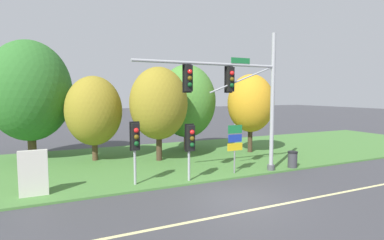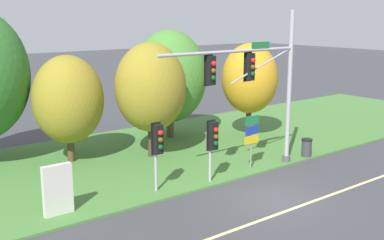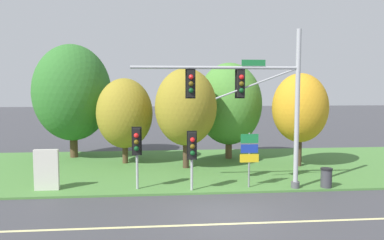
{
  "view_description": "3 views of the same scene",
  "coord_description": "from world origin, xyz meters",
  "px_view_note": "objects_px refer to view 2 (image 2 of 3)",
  "views": [
    {
      "loc": [
        -6.78,
        -10.05,
        4.3
      ],
      "look_at": [
        -0.63,
        3.37,
        3.01
      ],
      "focal_mm": 28.0,
      "sensor_mm": 36.0,
      "label": 1
    },
    {
      "loc": [
        -13.95,
        -12.54,
        7.3
      ],
      "look_at": [
        -0.91,
        4.34,
        2.62
      ],
      "focal_mm": 45.0,
      "sensor_mm": 36.0,
      "label": 2
    },
    {
      "loc": [
        -2.55,
        -13.98,
        4.88
      ],
      "look_at": [
        -0.98,
        2.93,
        3.37
      ],
      "focal_mm": 35.0,
      "sensor_mm": 36.0,
      "label": 3
    }
  ],
  "objects_px": {
    "tree_mid_verge": "(170,77)",
    "tree_left_of_mast": "(68,100)",
    "info_kiosk": "(58,190)",
    "tree_tall_centre": "(250,79)",
    "pedestrian_signal_further_along": "(158,143)",
    "route_sign_post": "(252,134)",
    "trash_bin": "(307,147)",
    "pedestrian_signal_near_kerb": "(213,139)",
    "tree_behind_signpost": "(151,88)",
    "traffic_signal_mast": "(259,79)"
  },
  "relations": [
    {
      "from": "pedestrian_signal_near_kerb",
      "to": "route_sign_post",
      "type": "relative_size",
      "value": 1.06
    },
    {
      "from": "route_sign_post",
      "to": "tree_mid_verge",
      "type": "bearing_deg",
      "value": 86.7
    },
    {
      "from": "route_sign_post",
      "to": "tree_tall_centre",
      "type": "xyz_separation_m",
      "value": [
        4.18,
        4.48,
        1.84
      ]
    },
    {
      "from": "traffic_signal_mast",
      "to": "route_sign_post",
      "type": "height_order",
      "value": "traffic_signal_mast"
    },
    {
      "from": "tree_behind_signpost",
      "to": "tree_tall_centre",
      "type": "bearing_deg",
      "value": -1.14
    },
    {
      "from": "route_sign_post",
      "to": "tree_mid_verge",
      "type": "xyz_separation_m",
      "value": [
        0.42,
        7.32,
        1.96
      ]
    },
    {
      "from": "tree_left_of_mast",
      "to": "tree_mid_verge",
      "type": "distance_m",
      "value": 6.87
    },
    {
      "from": "traffic_signal_mast",
      "to": "tree_mid_verge",
      "type": "bearing_deg",
      "value": 87.33
    },
    {
      "from": "traffic_signal_mast",
      "to": "tree_tall_centre",
      "type": "relative_size",
      "value": 1.41
    },
    {
      "from": "pedestrian_signal_further_along",
      "to": "tree_tall_centre",
      "type": "distance_m",
      "value": 10.54
    },
    {
      "from": "route_sign_post",
      "to": "tree_behind_signpost",
      "type": "distance_m",
      "value": 5.66
    },
    {
      "from": "route_sign_post",
      "to": "tree_tall_centre",
      "type": "relative_size",
      "value": 0.47
    },
    {
      "from": "route_sign_post",
      "to": "info_kiosk",
      "type": "height_order",
      "value": "route_sign_post"
    },
    {
      "from": "tree_tall_centre",
      "to": "info_kiosk",
      "type": "relative_size",
      "value": 2.95
    },
    {
      "from": "traffic_signal_mast",
      "to": "tree_tall_centre",
      "type": "xyz_separation_m",
      "value": [
        4.11,
        4.78,
        -0.83
      ]
    },
    {
      "from": "route_sign_post",
      "to": "tree_tall_centre",
      "type": "distance_m",
      "value": 6.39
    },
    {
      "from": "trash_bin",
      "to": "traffic_signal_mast",
      "type": "bearing_deg",
      "value": 179.37
    },
    {
      "from": "tree_behind_signpost",
      "to": "tree_mid_verge",
      "type": "relative_size",
      "value": 0.92
    },
    {
      "from": "route_sign_post",
      "to": "tree_left_of_mast",
      "type": "xyz_separation_m",
      "value": [
        -6.36,
        6.32,
        1.45
      ]
    },
    {
      "from": "pedestrian_signal_further_along",
      "to": "route_sign_post",
      "type": "bearing_deg",
      "value": -0.66
    },
    {
      "from": "info_kiosk",
      "to": "tree_mid_verge",
      "type": "bearing_deg",
      "value": 34.93
    },
    {
      "from": "tree_left_of_mast",
      "to": "tree_behind_signpost",
      "type": "height_order",
      "value": "tree_behind_signpost"
    },
    {
      "from": "info_kiosk",
      "to": "tree_tall_centre",
      "type": "bearing_deg",
      "value": 16.56
    },
    {
      "from": "pedestrian_signal_further_along",
      "to": "tree_mid_verge",
      "type": "distance_m",
      "value": 9.36
    },
    {
      "from": "info_kiosk",
      "to": "pedestrian_signal_near_kerb",
      "type": "bearing_deg",
      "value": -7.11
    },
    {
      "from": "trash_bin",
      "to": "route_sign_post",
      "type": "bearing_deg",
      "value": 174.61
    },
    {
      "from": "tree_tall_centre",
      "to": "trash_bin",
      "type": "height_order",
      "value": "tree_tall_centre"
    },
    {
      "from": "info_kiosk",
      "to": "route_sign_post",
      "type": "bearing_deg",
      "value": -2.53
    },
    {
      "from": "tree_mid_verge",
      "to": "trash_bin",
      "type": "relative_size",
      "value": 6.85
    },
    {
      "from": "tree_mid_verge",
      "to": "tree_tall_centre",
      "type": "xyz_separation_m",
      "value": [
        3.76,
        -2.85,
        -0.12
      ]
    },
    {
      "from": "tree_tall_centre",
      "to": "tree_left_of_mast",
      "type": "bearing_deg",
      "value": 170.07
    },
    {
      "from": "traffic_signal_mast",
      "to": "tree_mid_verge",
      "type": "relative_size",
      "value": 1.24
    },
    {
      "from": "route_sign_post",
      "to": "pedestrian_signal_near_kerb",
      "type": "bearing_deg",
      "value": -171.4
    },
    {
      "from": "pedestrian_signal_near_kerb",
      "to": "tree_mid_verge",
      "type": "bearing_deg",
      "value": 67.63
    },
    {
      "from": "route_sign_post",
      "to": "tree_behind_signpost",
      "type": "bearing_deg",
      "value": 120.01
    },
    {
      "from": "traffic_signal_mast",
      "to": "info_kiosk",
      "type": "bearing_deg",
      "value": 175.65
    },
    {
      "from": "tree_left_of_mast",
      "to": "info_kiosk",
      "type": "height_order",
      "value": "tree_left_of_mast"
    },
    {
      "from": "pedestrian_signal_further_along",
      "to": "trash_bin",
      "type": "height_order",
      "value": "pedestrian_signal_further_along"
    },
    {
      "from": "tree_left_of_mast",
      "to": "trash_bin",
      "type": "distance_m",
      "value": 12.33
    },
    {
      "from": "route_sign_post",
      "to": "tree_tall_centre",
      "type": "height_order",
      "value": "tree_tall_centre"
    },
    {
      "from": "tree_mid_verge",
      "to": "pedestrian_signal_near_kerb",
      "type": "bearing_deg",
      "value": -112.37
    },
    {
      "from": "pedestrian_signal_near_kerb",
      "to": "tree_mid_verge",
      "type": "xyz_separation_m",
      "value": [
        3.19,
        7.74,
        1.67
      ]
    },
    {
      "from": "route_sign_post",
      "to": "trash_bin",
      "type": "xyz_separation_m",
      "value": [
        3.67,
        -0.35,
        -1.21
      ]
    },
    {
      "from": "tree_mid_verge",
      "to": "tree_left_of_mast",
      "type": "bearing_deg",
      "value": -171.61
    },
    {
      "from": "pedestrian_signal_near_kerb",
      "to": "tree_tall_centre",
      "type": "bearing_deg",
      "value": 35.17
    },
    {
      "from": "traffic_signal_mast",
      "to": "route_sign_post",
      "type": "distance_m",
      "value": 2.68
    },
    {
      "from": "tree_tall_centre",
      "to": "route_sign_post",
      "type": "bearing_deg",
      "value": -133.06
    },
    {
      "from": "pedestrian_signal_further_along",
      "to": "tree_mid_verge",
      "type": "bearing_deg",
      "value": 51.8
    },
    {
      "from": "tree_left_of_mast",
      "to": "tree_behind_signpost",
      "type": "bearing_deg",
      "value": -24.83
    },
    {
      "from": "route_sign_post",
      "to": "tree_behind_signpost",
      "type": "height_order",
      "value": "tree_behind_signpost"
    }
  ]
}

